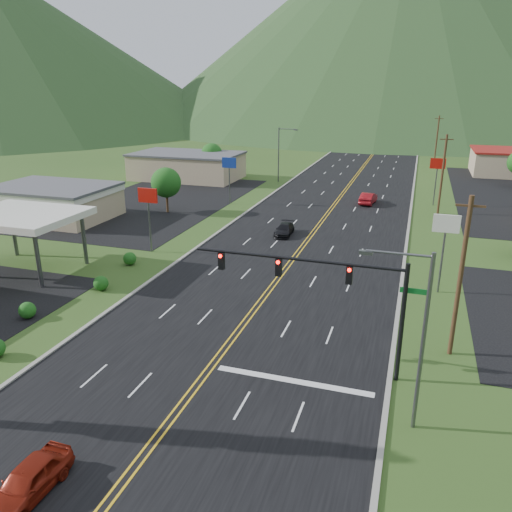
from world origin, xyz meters
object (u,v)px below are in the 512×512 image
(streetlight_east, at_px, (417,331))
(gas_canopy, at_px, (20,217))
(car_dark_mid, at_px, (284,230))
(car_red_near, at_px, (28,482))
(car_red_far, at_px, (368,198))
(traffic_signal, at_px, (330,284))
(streetlight_west, at_px, (280,151))

(streetlight_east, xyz_separation_m, gas_canopy, (-33.18, 12.00, -0.31))
(streetlight_east, height_order, car_dark_mid, streetlight_east)
(car_dark_mid, bearing_deg, car_red_near, -93.39)
(car_red_far, bearing_deg, streetlight_east, 104.16)
(traffic_signal, distance_m, streetlight_west, 58.88)
(streetlight_west, bearing_deg, gas_canopy, -102.13)
(streetlight_east, distance_m, car_red_far, 48.49)
(streetlight_west, bearing_deg, car_red_near, -83.03)
(car_red_far, bearing_deg, gas_canopy, 59.68)
(streetlight_east, xyz_separation_m, car_dark_mid, (-14.03, 29.58, -4.57))
(car_red_near, distance_m, car_dark_mid, 38.88)
(streetlight_west, xyz_separation_m, car_red_far, (16.03, -12.20, -4.40))
(streetlight_east, bearing_deg, car_dark_mid, 115.38)
(traffic_signal, bearing_deg, streetlight_west, 107.97)
(traffic_signal, distance_m, streetlight_east, 6.17)
(traffic_signal, xyz_separation_m, streetlight_west, (-18.16, 56.00, -0.15))
(car_red_near, bearing_deg, streetlight_west, 97.62)
(streetlight_west, xyz_separation_m, gas_canopy, (-10.32, -48.00, -0.31))
(streetlight_west, xyz_separation_m, car_red_near, (8.47, -69.30, -4.48))
(car_dark_mid, distance_m, car_red_far, 19.60)
(traffic_signal, height_order, car_dark_mid, traffic_signal)
(car_red_near, bearing_deg, streetlight_east, 33.53)
(traffic_signal, distance_m, car_red_near, 17.09)
(streetlight_east, height_order, car_red_near, streetlight_east)
(streetlight_east, bearing_deg, car_red_far, 98.12)
(gas_canopy, distance_m, car_dark_mid, 26.34)
(car_red_near, xyz_separation_m, car_red_far, (7.56, 57.10, 0.08))
(car_red_near, bearing_deg, car_dark_mid, 90.13)
(streetlight_east, distance_m, streetlight_west, 64.21)
(car_dark_mid, relative_size, car_red_far, 0.88)
(car_dark_mid, height_order, car_red_far, car_red_far)
(gas_canopy, bearing_deg, car_red_far, 53.64)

